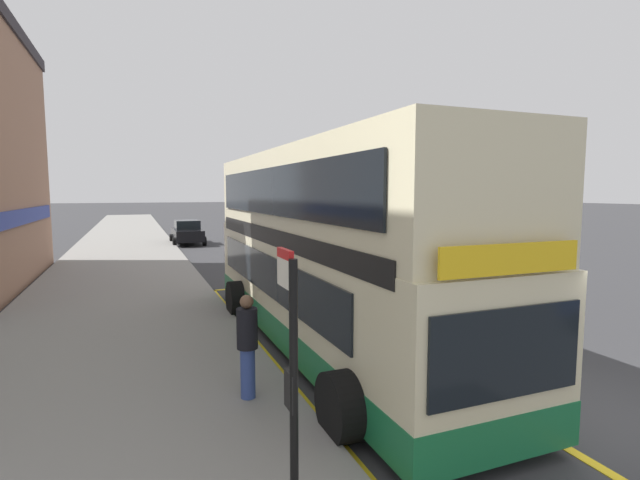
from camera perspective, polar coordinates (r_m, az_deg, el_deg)
name	(u,v)px	position (r m, az deg, el deg)	size (l,w,h in m)	color
ground_plane	(222,236)	(37.68, -11.85, 0.43)	(260.00, 260.00, 0.00)	#333335
pavement_near	(126,239)	(37.12, -22.55, 0.13)	(6.00, 76.00, 0.14)	gray
double_decker_bus	(325,255)	(10.62, 0.56, -1.81)	(3.25, 11.28, 4.40)	beige
bus_bay_markings	(321,342)	(11.15, 0.13, -12.31)	(2.99, 13.65, 0.01)	gold
bus_stop_sign	(291,362)	(4.94, -3.52, -14.63)	(0.09, 0.51, 2.76)	black
parked_car_black_behind	(187,232)	(32.54, -15.87, 0.90)	(2.09, 4.20, 1.62)	black
parked_car_grey_kerbside	(302,229)	(34.32, -2.18, 1.37)	(2.09, 4.20, 1.62)	slate
pedestrian_waiting_near_sign	(247,342)	(7.82, -8.85, -12.20)	(0.34, 0.34, 1.71)	#33478C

